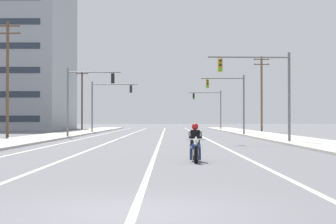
% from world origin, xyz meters
% --- Properties ---
extents(ground_plane, '(400.00, 400.00, 0.00)m').
position_xyz_m(ground_plane, '(0.00, 0.00, 0.00)').
color(ground_plane, '#5B5B60').
extents(lane_stripe_center, '(0.16, 100.00, 0.01)m').
position_xyz_m(lane_stripe_center, '(-0.01, 45.00, 0.00)').
color(lane_stripe_center, beige).
rests_on(lane_stripe_center, ground).
extents(lane_stripe_left, '(0.16, 100.00, 0.01)m').
position_xyz_m(lane_stripe_left, '(-3.57, 45.00, 0.00)').
color(lane_stripe_left, beige).
rests_on(lane_stripe_left, ground).
extents(lane_stripe_right, '(0.16, 100.00, 0.01)m').
position_xyz_m(lane_stripe_right, '(3.80, 45.00, 0.00)').
color(lane_stripe_right, beige).
rests_on(lane_stripe_right, ground).
extents(lane_stripe_far_left, '(0.16, 100.00, 0.01)m').
position_xyz_m(lane_stripe_far_left, '(-6.59, 45.00, 0.00)').
color(lane_stripe_far_left, beige).
rests_on(lane_stripe_far_left, ground).
extents(sidewalk_kerb_right, '(4.40, 110.00, 0.14)m').
position_xyz_m(sidewalk_kerb_right, '(10.17, 40.00, 0.07)').
color(sidewalk_kerb_right, '#ADA89E').
rests_on(sidewalk_kerb_right, ground).
extents(sidewalk_kerb_left, '(4.40, 110.00, 0.14)m').
position_xyz_m(sidewalk_kerb_left, '(-10.17, 40.00, 0.07)').
color(sidewalk_kerb_left, '#ADA89E').
rests_on(sidewalk_kerb_left, ground).
extents(motorcycle_with_rider, '(0.70, 2.19, 1.46)m').
position_xyz_m(motorcycle_with_rider, '(1.61, 11.20, 0.59)').
color(motorcycle_with_rider, black).
rests_on(motorcycle_with_rider, ground).
extents(traffic_signal_near_right, '(5.67, 0.59, 6.20)m').
position_xyz_m(traffic_signal_near_right, '(7.21, 27.40, 4.15)').
color(traffic_signal_near_right, slate).
rests_on(traffic_signal_near_right, ground).
extents(traffic_signal_near_left, '(4.79, 0.53, 6.20)m').
position_xyz_m(traffic_signal_near_left, '(-7.00, 38.78, 4.09)').
color(traffic_signal_near_left, slate).
rests_on(traffic_signal_near_left, ground).
extents(traffic_signal_mid_right, '(4.47, 0.37, 6.20)m').
position_xyz_m(traffic_signal_mid_right, '(7.11, 46.07, 4.07)').
color(traffic_signal_mid_right, slate).
rests_on(traffic_signal_mid_right, ground).
extents(traffic_signal_mid_left, '(5.59, 0.37, 6.20)m').
position_xyz_m(traffic_signal_mid_left, '(-6.94, 55.58, 4.14)').
color(traffic_signal_mid_left, slate).
rests_on(traffic_signal_mid_left, ground).
extents(traffic_signal_far_right, '(5.10, 0.37, 6.20)m').
position_xyz_m(traffic_signal_far_right, '(7.40, 75.42, 4.11)').
color(traffic_signal_far_right, slate).
rests_on(traffic_signal_far_right, ground).
extents(utility_pole_left_near, '(2.28, 0.26, 10.35)m').
position_xyz_m(utility_pole_left_near, '(-13.71, 38.63, 5.56)').
color(utility_pole_left_near, brown).
rests_on(utility_pole_left_near, ground).
extents(utility_pole_right_far, '(2.03, 0.26, 9.77)m').
position_xyz_m(utility_pole_right_far, '(12.61, 60.01, 5.24)').
color(utility_pole_right_far, brown).
rests_on(utility_pole_right_far, ground).
extents(utility_pole_left_far, '(2.00, 0.26, 9.67)m').
position_xyz_m(utility_pole_left_far, '(-13.74, 80.44, 5.03)').
color(utility_pole_left_far, '#4C3828').
rests_on(utility_pole_left_far, ground).
extents(apartment_building_far_left_block, '(21.59, 21.81, 24.91)m').
position_xyz_m(apartment_building_far_left_block, '(-26.78, 78.89, 12.46)').
color(apartment_building_far_left_block, '#999EA8').
rests_on(apartment_building_far_left_block, ground).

